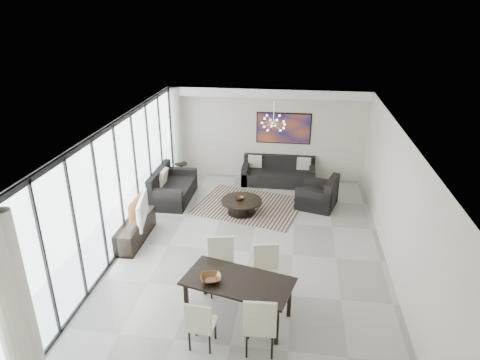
% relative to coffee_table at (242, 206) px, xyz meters
% --- Properties ---
extents(room_shell, '(6.00, 9.00, 2.90)m').
position_rel_coffee_table_xyz_m(room_shell, '(0.91, -1.88, 1.23)').
color(room_shell, '#A8A39B').
rests_on(room_shell, ground).
extents(window_wall, '(0.37, 8.95, 2.90)m').
position_rel_coffee_table_xyz_m(window_wall, '(-2.41, -1.88, 1.25)').
color(window_wall, white).
rests_on(window_wall, floor).
extents(soffit, '(5.98, 0.40, 0.26)m').
position_rel_coffee_table_xyz_m(soffit, '(0.45, 2.42, 2.55)').
color(soffit, white).
rests_on(soffit, room_shell).
extents(painting, '(1.68, 0.04, 0.98)m').
position_rel_coffee_table_xyz_m(painting, '(0.95, 2.59, 1.43)').
color(painting, '#C7561B').
rests_on(painting, room_shell).
extents(chandelier, '(0.66, 0.66, 0.71)m').
position_rel_coffee_table_xyz_m(chandelier, '(0.75, 0.62, 2.13)').
color(chandelier, silver).
rests_on(chandelier, room_shell).
extents(rug, '(3.18, 2.71, 0.01)m').
position_rel_coffee_table_xyz_m(rug, '(0.16, 0.44, -0.21)').
color(rug, black).
rests_on(rug, floor).
extents(coffee_table, '(1.09, 1.09, 0.38)m').
position_rel_coffee_table_xyz_m(coffee_table, '(0.00, 0.00, 0.00)').
color(coffee_table, black).
rests_on(coffee_table, floor).
extents(bowl_coffee, '(0.26, 0.26, 0.07)m').
position_rel_coffee_table_xyz_m(bowl_coffee, '(-0.05, 0.03, 0.20)').
color(bowl_coffee, brown).
rests_on(bowl_coffee, coffee_table).
extents(sofa_main, '(2.22, 0.91, 0.81)m').
position_rel_coffee_table_xyz_m(sofa_main, '(0.86, 2.19, 0.06)').
color(sofa_main, black).
rests_on(sofa_main, floor).
extents(loveseat, '(1.00, 1.78, 0.89)m').
position_rel_coffee_table_xyz_m(loveseat, '(-2.10, 0.58, 0.09)').
color(loveseat, black).
rests_on(loveseat, floor).
extents(armchair, '(1.22, 1.26, 0.86)m').
position_rel_coffee_table_xyz_m(armchair, '(2.04, 0.71, 0.08)').
color(armchair, black).
rests_on(armchair, floor).
extents(side_table, '(0.39, 0.39, 0.54)m').
position_rel_coffee_table_xyz_m(side_table, '(-2.20, 2.06, 0.15)').
color(side_table, black).
rests_on(side_table, floor).
extents(tv_console, '(0.46, 1.65, 0.52)m').
position_rel_coffee_table_xyz_m(tv_console, '(-2.31, -1.72, 0.04)').
color(tv_console, black).
rests_on(tv_console, floor).
extents(television, '(0.36, 1.10, 0.63)m').
position_rel_coffee_table_xyz_m(television, '(-2.15, -1.80, 0.61)').
color(television, gray).
rests_on(television, tv_console).
extents(dining_table, '(2.06, 1.39, 0.79)m').
position_rel_coffee_table_xyz_m(dining_table, '(0.48, -4.05, 0.49)').
color(dining_table, black).
rests_on(dining_table, floor).
extents(dining_chair_sw, '(0.47, 0.47, 0.94)m').
position_rel_coffee_table_xyz_m(dining_chair_sw, '(-0.01, -4.89, 0.33)').
color(dining_chair_sw, beige).
rests_on(dining_chair_sw, floor).
extents(dining_chair_se, '(0.54, 0.54, 1.12)m').
position_rel_coffee_table_xyz_m(dining_chair_se, '(0.95, -4.88, 0.43)').
color(dining_chair_se, beige).
rests_on(dining_chair_se, floor).
extents(dining_chair_nw, '(0.60, 0.60, 1.10)m').
position_rel_coffee_table_xyz_m(dining_chair_nw, '(0.04, -3.27, 0.42)').
color(dining_chair_nw, beige).
rests_on(dining_chair_nw, floor).
extents(dining_chair_ne, '(0.57, 0.57, 1.04)m').
position_rel_coffee_table_xyz_m(dining_chair_ne, '(0.93, -3.32, 0.38)').
color(dining_chair_ne, beige).
rests_on(dining_chair_ne, floor).
extents(bowl_dining, '(0.44, 0.44, 0.09)m').
position_rel_coffee_table_xyz_m(bowl_dining, '(0.02, -4.11, 0.61)').
color(bowl_dining, brown).
rests_on(bowl_dining, dining_table).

